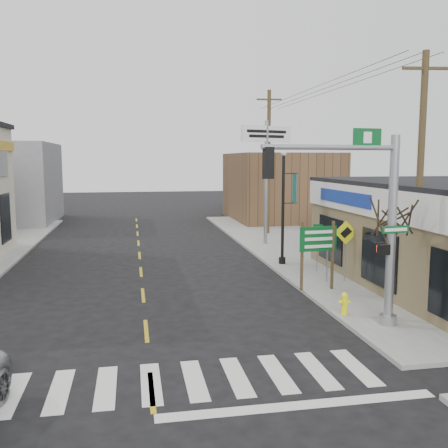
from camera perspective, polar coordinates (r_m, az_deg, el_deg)
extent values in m
plane|color=black|center=(11.69, -8.27, -18.42)|extent=(140.00, 140.00, 0.00)
cube|color=gray|center=(25.80, 10.94, -3.96)|extent=(6.00, 38.00, 0.13)
cube|color=gold|center=(19.21, -9.24, -8.02)|extent=(0.12, 56.00, 0.01)
cube|color=silver|center=(12.05, -8.35, -17.58)|extent=(11.00, 2.20, 0.01)
cube|color=brown|center=(42.42, 6.43, 4.25)|extent=(8.00, 10.00, 5.60)
cylinder|color=gray|center=(15.54, 18.60, -0.84)|extent=(0.26, 0.26, 5.66)
cylinder|color=gray|center=(14.50, 11.74, 8.55)|extent=(4.15, 0.15, 0.15)
cube|color=black|center=(13.90, 4.46, 6.99)|extent=(0.26, 0.21, 0.85)
cube|color=#094B1D|center=(15.34, 19.01, -0.60)|extent=(0.90, 0.04, 0.21)
cube|color=#094B1D|center=(14.97, 15.84, 9.47)|extent=(0.90, 0.05, 0.52)
cube|color=black|center=(15.45, 17.80, -2.79)|extent=(0.30, 0.25, 0.30)
cube|color=#4D3D23|center=(19.11, 8.90, -3.66)|extent=(0.09, 0.09, 2.63)
cube|color=#4D3D23|center=(19.54, 12.29, -3.49)|extent=(0.09, 0.09, 2.63)
cube|color=#08500F|center=(19.15, 10.73, -1.67)|extent=(1.51, 0.05, 0.94)
cylinder|color=yellow|center=(16.66, 13.59, -9.05)|extent=(0.21, 0.21, 0.58)
sphere|color=yellow|center=(16.57, 13.62, -7.98)|extent=(0.23, 0.23, 0.23)
cylinder|color=gray|center=(21.02, 13.66, -3.27)|extent=(0.05, 0.05, 2.27)
cube|color=yellow|center=(20.85, 13.76, -0.95)|extent=(0.96, 0.03, 0.96)
cylinder|color=black|center=(23.74, 6.75, 1.65)|extent=(0.14, 0.14, 5.20)
sphere|color=silver|center=(23.62, 6.85, 8.06)|extent=(0.28, 0.28, 0.28)
cube|color=#155859|center=(23.83, 8.05, 4.07)|extent=(0.02, 0.55, 1.40)
cylinder|color=gray|center=(29.37, 4.82, 4.71)|extent=(0.21, 0.21, 7.19)
cube|color=silver|center=(29.38, 4.88, 10.23)|extent=(3.38, 0.18, 0.90)
cylinder|color=black|center=(16.29, 18.59, -5.32)|extent=(0.18, 0.18, 2.94)
ellipsoid|color=black|center=(23.07, 19.21, -4.43)|extent=(1.03, 1.03, 0.78)
cylinder|color=#493A25|center=(17.05, 21.44, 4.16)|extent=(0.22, 0.22, 8.28)
cube|color=#493A25|center=(17.26, 22.02, 16.17)|extent=(1.44, 0.09, 0.09)
cylinder|color=#40331D|center=(33.59, 5.11, 6.99)|extent=(0.25, 0.25, 9.48)
cube|color=#40331D|center=(33.82, 5.19, 13.99)|extent=(1.65, 0.10, 0.10)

